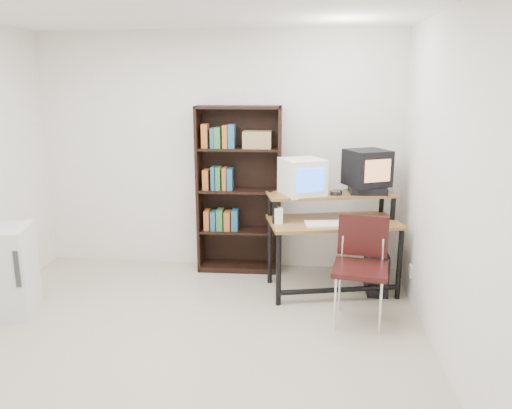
# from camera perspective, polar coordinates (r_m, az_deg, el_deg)

# --- Properties ---
(floor) EXTENTS (4.00, 4.00, 0.01)m
(floor) POSITION_cam_1_polar(r_m,az_deg,el_deg) (4.13, -8.79, -16.37)
(floor) COLOR #BEB39E
(floor) RESTS_ON ground
(back_wall) EXTENTS (4.00, 0.01, 2.60)m
(back_wall) POSITION_cam_1_polar(r_m,az_deg,el_deg) (5.58, -4.31, 5.93)
(back_wall) COLOR white
(back_wall) RESTS_ON floor
(front_wall) EXTENTS (4.00, 0.01, 2.60)m
(front_wall) POSITION_cam_1_polar(r_m,az_deg,el_deg) (1.88, -25.40, -11.24)
(front_wall) COLOR white
(front_wall) RESTS_ON floor
(right_wall) EXTENTS (0.01, 4.00, 2.60)m
(right_wall) POSITION_cam_1_polar(r_m,az_deg,el_deg) (3.69, 22.06, 0.94)
(right_wall) COLOR white
(right_wall) RESTS_ON floor
(computer_desk) EXTENTS (1.37, 0.89, 0.98)m
(computer_desk) POSITION_cam_1_polar(r_m,az_deg,el_deg) (5.00, 8.76, -2.21)
(computer_desk) COLOR brown
(computer_desk) RESTS_ON floor
(crt_monitor) EXTENTS (0.50, 0.50, 0.36)m
(crt_monitor) POSITION_cam_1_polar(r_m,az_deg,el_deg) (4.94, 5.32, 3.14)
(crt_monitor) COLOR white
(crt_monitor) RESTS_ON computer_desk
(vcr) EXTENTS (0.37, 0.27, 0.08)m
(vcr) POSITION_cam_1_polar(r_m,az_deg,el_deg) (5.10, 12.62, 1.59)
(vcr) COLOR black
(vcr) RESTS_ON computer_desk
(crt_tv) EXTENTS (0.50, 0.50, 0.36)m
(crt_tv) POSITION_cam_1_polar(r_m,az_deg,el_deg) (5.11, 12.58, 4.11)
(crt_tv) COLOR black
(crt_tv) RESTS_ON vcr
(cd_spindle) EXTENTS (0.14, 0.14, 0.05)m
(cd_spindle) POSITION_cam_1_polar(r_m,az_deg,el_deg) (4.97, 9.15, 1.25)
(cd_spindle) COLOR #26262B
(cd_spindle) RESTS_ON computer_desk
(keyboard) EXTENTS (0.49, 0.26, 0.03)m
(keyboard) POSITION_cam_1_polar(r_m,az_deg,el_deg) (4.81, 8.44, -2.29)
(keyboard) COLOR white
(keyboard) RESTS_ON computer_desk
(mousepad) EXTENTS (0.28, 0.26, 0.01)m
(mousepad) POSITION_cam_1_polar(r_m,az_deg,el_deg) (4.99, 12.80, -2.09)
(mousepad) COLOR black
(mousepad) RESTS_ON computer_desk
(mouse) EXTENTS (0.11, 0.07, 0.03)m
(mouse) POSITION_cam_1_polar(r_m,az_deg,el_deg) (5.00, 12.70, -1.82)
(mouse) COLOR white
(mouse) RESTS_ON mousepad
(desk_speaker) EXTENTS (0.10, 0.09, 0.17)m
(desk_speaker) POSITION_cam_1_polar(r_m,az_deg,el_deg) (4.80, 2.53, -1.36)
(desk_speaker) COLOR white
(desk_speaker) RESTS_ON computer_desk
(pc_tower) EXTENTS (0.20, 0.45, 0.42)m
(pc_tower) POSITION_cam_1_polar(r_m,az_deg,el_deg) (5.23, 13.54, -7.32)
(pc_tower) COLOR black
(pc_tower) RESTS_ON floor
(school_chair) EXTENTS (0.53, 0.53, 0.92)m
(school_chair) POSITION_cam_1_polar(r_m,az_deg,el_deg) (4.46, 11.95, -5.97)
(school_chair) COLOR black
(school_chair) RESTS_ON floor
(bookshelf) EXTENTS (0.91, 0.31, 1.82)m
(bookshelf) POSITION_cam_1_polar(r_m,az_deg,el_deg) (5.47, -1.95, 1.90)
(bookshelf) COLOR black
(bookshelf) RESTS_ON floor
(mini_fridge) EXTENTS (0.58, 0.58, 0.81)m
(mini_fridge) POSITION_cam_1_polar(r_m,az_deg,el_deg) (5.06, -26.83, -6.82)
(mini_fridge) COLOR silver
(mini_fridge) RESTS_ON floor
(wall_outlet) EXTENTS (0.02, 0.08, 0.12)m
(wall_outlet) POSITION_cam_1_polar(r_m,az_deg,el_deg) (5.04, 17.26, -7.29)
(wall_outlet) COLOR beige
(wall_outlet) RESTS_ON right_wall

